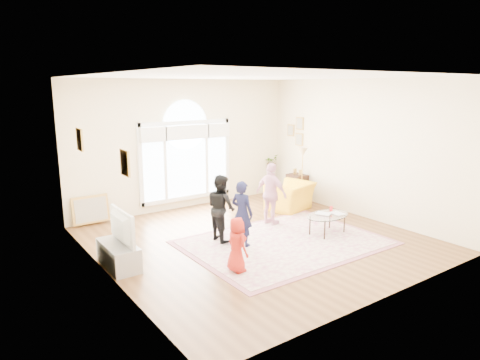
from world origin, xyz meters
TOP-DOWN VIEW (x-y plane):
  - ground at (0.00, 0.00)m, footprint 6.00×6.00m
  - room_shell at (0.01, 2.83)m, footprint 6.00×6.00m
  - area_rug at (0.32, -0.46)m, footprint 3.60×2.60m
  - rug_border at (0.32, -0.46)m, footprint 3.80×2.80m
  - tv_console at (-2.75, 0.30)m, footprint 0.45×1.00m
  - television at (-2.74, 0.30)m, footprint 0.17×0.99m
  - coffee_table at (1.38, -0.58)m, footprint 1.10×0.77m
  - armchair at (1.98, 1.26)m, footprint 1.26×1.17m
  - side_cabinet at (2.78, 1.87)m, footprint 0.40×0.50m
  - floor_lamp at (2.48, 1.38)m, footprint 0.29×0.29m
  - plant_pedestal at (2.70, 2.88)m, footprint 0.20×0.20m
  - potted_plant at (2.70, 2.88)m, footprint 0.47×0.44m
  - leaning_picture at (-2.45, 2.90)m, footprint 0.80×0.14m
  - child_red at (-1.23, -1.03)m, footprint 0.31×0.46m
  - child_navy at (-0.46, -0.10)m, footprint 0.45×0.54m
  - child_black at (-0.62, 0.38)m, footprint 0.51×0.65m
  - child_pink at (0.82, 0.59)m, footprint 0.51×0.86m

SIDE VIEW (x-z plane):
  - ground at x=0.00m, z-range 0.00..0.00m
  - leaning_picture at x=-2.45m, z-range -0.31..0.31m
  - rug_border at x=0.32m, z-range 0.00..0.01m
  - area_rug at x=0.32m, z-range 0.00..0.02m
  - tv_console at x=-2.75m, z-range 0.00..0.42m
  - armchair at x=1.98m, z-range 0.00..0.69m
  - side_cabinet at x=2.78m, z-range 0.00..0.70m
  - plant_pedestal at x=2.70m, z-range 0.00..0.70m
  - coffee_table at x=1.38m, z-range 0.13..0.67m
  - child_red at x=-1.23m, z-range 0.02..0.95m
  - child_navy at x=-0.46m, z-range 0.02..1.29m
  - child_black at x=-0.62m, z-range 0.02..1.34m
  - television at x=-2.74m, z-range 0.42..0.99m
  - child_pink at x=0.82m, z-range 0.02..1.40m
  - potted_plant at x=2.70m, z-range 0.70..1.12m
  - floor_lamp at x=2.48m, z-range 0.53..2.04m
  - room_shell at x=0.01m, z-range -1.43..4.57m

